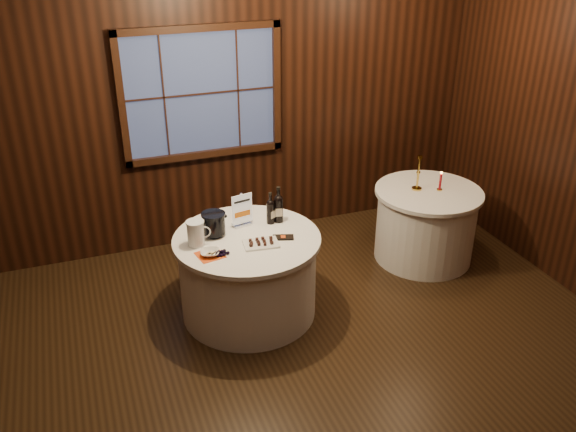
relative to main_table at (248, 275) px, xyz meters
name	(u,v)px	position (x,y,z in m)	size (l,w,h in m)	color
ground	(287,382)	(0.00, -1.00, -0.39)	(6.00, 6.00, 0.00)	black
back_wall	(202,103)	(0.00, 1.48, 1.16)	(6.00, 0.10, 3.00)	black
main_table	(248,275)	(0.00, 0.00, 0.00)	(1.28, 1.28, 0.77)	white
side_table	(425,224)	(2.00, 0.30, 0.00)	(1.08, 1.08, 0.77)	white
sign_stand	(242,215)	(0.03, 0.22, 0.49)	(0.19, 0.12, 0.32)	silver
port_bottle_left	(270,210)	(0.28, 0.18, 0.51)	(0.07, 0.08, 0.30)	black
port_bottle_right	(279,207)	(0.36, 0.18, 0.53)	(0.08, 0.09, 0.34)	black
ice_bucket	(214,224)	(-0.25, 0.13, 0.49)	(0.21, 0.21, 0.21)	black
chocolate_plate	(261,243)	(0.07, -0.17, 0.40)	(0.31, 0.23, 0.04)	silver
chocolate_box	(283,237)	(0.29, -0.12, 0.39)	(0.18, 0.09, 0.01)	black
grape_bunch	(222,253)	(-0.28, -0.22, 0.40)	(0.18, 0.07, 0.04)	black
glass_pitcher	(196,233)	(-0.43, 0.02, 0.49)	(0.20, 0.15, 0.22)	silver
orange_napkin	(210,255)	(-0.37, -0.19, 0.38)	(0.21, 0.21, 0.00)	#DA4612
cracker_bowl	(210,253)	(-0.37, -0.19, 0.41)	(0.16, 0.16, 0.04)	silver
brass_candlestick	(418,178)	(1.90, 0.37, 0.51)	(0.10, 0.10, 0.36)	gold
red_candle	(440,183)	(2.10, 0.27, 0.46)	(0.05, 0.05, 0.20)	gold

